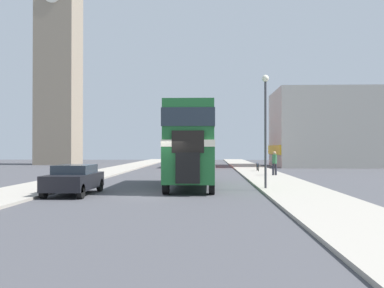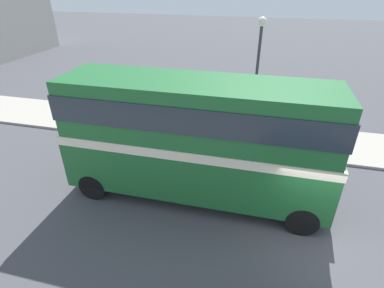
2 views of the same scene
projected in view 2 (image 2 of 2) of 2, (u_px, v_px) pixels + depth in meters
name	position (u px, v px, depth m)	size (l,w,h in m)	color
ground_plane	(310.00, 243.00, 9.44)	(120.00, 120.00, 0.00)	#47474C
sidewalk_right	(298.00, 141.00, 15.12)	(3.50, 120.00, 0.12)	#A8A093
double_decker_bus	(196.00, 133.00, 10.22)	(2.47, 9.43, 4.48)	#1E602D
pedestrian_walking	(73.00, 95.00, 17.87)	(0.37, 0.37, 1.82)	#282833
street_lamp	(257.00, 69.00, 12.50)	(0.36, 0.36, 5.86)	#38383D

